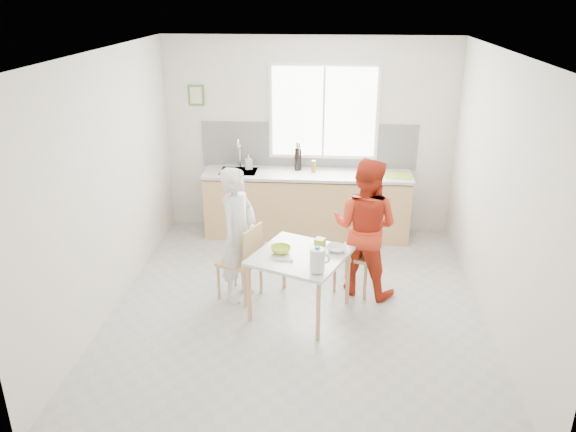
% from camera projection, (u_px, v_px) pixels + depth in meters
% --- Properties ---
extents(ground, '(4.50, 4.50, 0.00)m').
position_uv_depth(ground, '(298.00, 305.00, 6.20)').
color(ground, '#B7B7B2').
rests_on(ground, ground).
extents(room_shell, '(4.50, 4.50, 4.50)m').
position_uv_depth(room_shell, '(299.00, 162.00, 5.58)').
color(room_shell, silver).
rests_on(room_shell, ground).
extents(window, '(1.50, 0.06, 1.30)m').
position_uv_depth(window, '(324.00, 112.00, 7.61)').
color(window, white).
rests_on(window, room_shell).
extents(backsplash, '(3.00, 0.02, 0.65)m').
position_uv_depth(backsplash, '(309.00, 146.00, 7.81)').
color(backsplash, white).
rests_on(backsplash, room_shell).
extents(picture_frame, '(0.22, 0.03, 0.28)m').
position_uv_depth(picture_frame, '(196.00, 95.00, 7.67)').
color(picture_frame, '#4D863D').
rests_on(picture_frame, room_shell).
extents(kitchen_counter, '(2.84, 0.64, 1.37)m').
position_uv_depth(kitchen_counter, '(307.00, 207.00, 7.85)').
color(kitchen_counter, tan).
rests_on(kitchen_counter, ground).
extents(dining_table, '(1.16, 1.16, 0.69)m').
position_uv_depth(dining_table, '(300.00, 261.00, 5.85)').
color(dining_table, silver).
rests_on(dining_table, ground).
extents(chair_left, '(0.53, 0.53, 0.88)m').
position_uv_depth(chair_left, '(244.00, 259.00, 6.19)').
color(chair_left, tan).
rests_on(chair_left, ground).
extents(chair_far, '(0.56, 0.56, 0.92)m').
position_uv_depth(chair_far, '(359.00, 247.00, 6.42)').
color(chair_far, tan).
rests_on(chair_far, ground).
extents(person_white, '(0.55, 0.65, 1.52)m').
position_uv_depth(person_white, '(238.00, 235.00, 6.12)').
color(person_white, white).
rests_on(person_white, ground).
extents(person_red, '(0.95, 0.85, 1.59)m').
position_uv_depth(person_red, '(365.00, 227.00, 6.21)').
color(person_red, red).
rests_on(person_red, ground).
extents(bowl_green, '(0.28, 0.28, 0.07)m').
position_uv_depth(bowl_green, '(281.00, 250.00, 5.86)').
color(bowl_green, '#AFD531').
rests_on(bowl_green, dining_table).
extents(bowl_white, '(0.28, 0.28, 0.05)m').
position_uv_depth(bowl_white, '(336.00, 249.00, 5.89)').
color(bowl_white, white).
rests_on(bowl_white, dining_table).
extents(milk_jug, '(0.20, 0.15, 0.26)m').
position_uv_depth(milk_jug, '(318.00, 260.00, 5.41)').
color(milk_jug, white).
rests_on(milk_jug, dining_table).
extents(green_box, '(0.13, 0.13, 0.09)m').
position_uv_depth(green_box, '(320.00, 242.00, 6.00)').
color(green_box, '#96B529').
rests_on(green_box, dining_table).
extents(spoon, '(0.16, 0.02, 0.01)m').
position_uv_depth(spoon, '(283.00, 261.00, 5.67)').
color(spoon, '#A5A5AA').
rests_on(spoon, dining_table).
extents(cutting_board, '(0.38, 0.30, 0.01)m').
position_uv_depth(cutting_board, '(399.00, 176.00, 7.52)').
color(cutting_board, '#9ACA2E').
rests_on(cutting_board, kitchen_counter).
extents(wine_bottle_a, '(0.07, 0.07, 0.32)m').
position_uv_depth(wine_bottle_a, '(297.00, 159.00, 7.70)').
color(wine_bottle_a, black).
rests_on(wine_bottle_a, kitchen_counter).
extents(wine_bottle_b, '(0.07, 0.07, 0.30)m').
position_uv_depth(wine_bottle_b, '(299.00, 159.00, 7.74)').
color(wine_bottle_b, black).
rests_on(wine_bottle_b, kitchen_counter).
extents(jar_amber, '(0.06, 0.06, 0.16)m').
position_uv_depth(jar_amber, '(314.00, 166.00, 7.66)').
color(jar_amber, olive).
rests_on(jar_amber, kitchen_counter).
extents(soap_bottle, '(0.12, 0.12, 0.21)m').
position_uv_depth(soap_bottle, '(249.00, 162.00, 7.79)').
color(soap_bottle, '#999999').
rests_on(soap_bottle, kitchen_counter).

